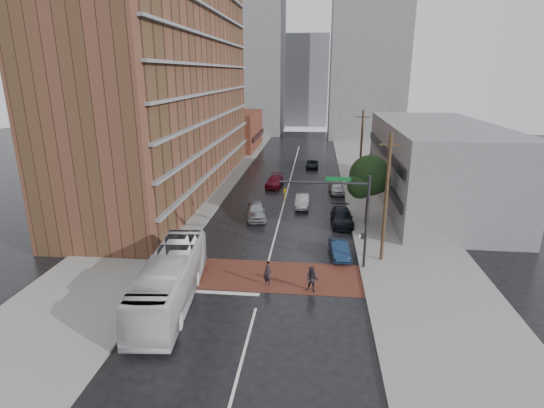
% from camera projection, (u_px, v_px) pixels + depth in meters
% --- Properties ---
extents(ground, '(160.00, 160.00, 0.00)m').
position_uv_depth(ground, '(264.00, 279.00, 30.42)').
color(ground, black).
rests_on(ground, ground).
extents(crosswalk, '(14.00, 5.00, 0.02)m').
position_uv_depth(crosswalk, '(265.00, 276.00, 30.89)').
color(crosswalk, brown).
rests_on(crosswalk, ground).
extents(sidewalk_west, '(9.00, 90.00, 0.15)m').
position_uv_depth(sidewalk_west, '(200.00, 186.00, 55.30)').
color(sidewalk_west, gray).
rests_on(sidewalk_west, ground).
extents(sidewalk_east, '(9.00, 90.00, 0.15)m').
position_uv_depth(sidewalk_east, '(380.00, 190.00, 52.99)').
color(sidewalk_east, gray).
rests_on(sidewalk_east, ground).
extents(apartment_block, '(10.00, 44.00, 28.00)m').
position_uv_depth(apartment_block, '(171.00, 74.00, 50.47)').
color(apartment_block, brown).
rests_on(apartment_block, ground).
extents(storefront_west, '(8.00, 16.00, 7.00)m').
position_uv_depth(storefront_west, '(237.00, 130.00, 81.87)').
color(storefront_west, brown).
rests_on(storefront_west, ground).
extents(building_east, '(11.00, 26.00, 9.00)m').
position_uv_depth(building_east, '(435.00, 165.00, 46.43)').
color(building_east, gray).
rests_on(building_east, ground).
extents(distant_tower_west, '(18.00, 16.00, 32.00)m').
position_uv_depth(distant_tower_west, '(246.00, 65.00, 101.16)').
color(distant_tower_west, gray).
rests_on(distant_tower_west, ground).
extents(distant_tower_east, '(16.00, 14.00, 36.00)m').
position_uv_depth(distant_tower_east, '(368.00, 54.00, 92.06)').
color(distant_tower_east, gray).
rests_on(distant_tower_east, ground).
extents(distant_tower_center, '(12.00, 10.00, 24.00)m').
position_uv_depth(distant_tower_center, '(306.00, 81.00, 117.09)').
color(distant_tower_center, gray).
rests_on(distant_tower_center, ground).
extents(street_tree, '(4.20, 4.10, 6.90)m').
position_uv_depth(street_tree, '(370.00, 178.00, 39.59)').
color(street_tree, '#332319').
rests_on(street_tree, ground).
extents(signal_mast, '(6.50, 0.30, 7.20)m').
position_uv_depth(signal_mast, '(347.00, 208.00, 30.81)').
color(signal_mast, '#2D2D33').
rests_on(signal_mast, ground).
extents(utility_pole_near, '(1.60, 0.26, 10.00)m').
position_uv_depth(utility_pole_near, '(386.00, 198.00, 31.81)').
color(utility_pole_near, '#473321').
rests_on(utility_pole_near, ground).
extents(utility_pole_far, '(1.60, 0.26, 10.00)m').
position_uv_depth(utility_pole_far, '(361.00, 151.00, 50.81)').
color(utility_pole_far, '#473321').
rests_on(utility_pole_far, ground).
extents(transit_bus, '(3.71, 11.73, 3.21)m').
position_uv_depth(transit_bus, '(170.00, 280.00, 26.86)').
color(transit_bus, silver).
rests_on(transit_bus, ground).
extents(pedestrian_a, '(0.66, 0.54, 1.56)m').
position_uv_depth(pedestrian_a, '(268.00, 275.00, 29.28)').
color(pedestrian_a, black).
rests_on(pedestrian_a, ground).
extents(pedestrian_b, '(1.05, 0.93, 1.82)m').
position_uv_depth(pedestrian_b, '(312.00, 280.00, 28.38)').
color(pedestrian_b, '#262127').
rests_on(pedestrian_b, ground).
extents(car_travel_a, '(2.73, 5.09, 1.65)m').
position_uv_depth(car_travel_a, '(256.00, 211.00, 42.84)').
color(car_travel_a, '#989B9F').
rests_on(car_travel_a, ground).
extents(car_travel_b, '(1.48, 4.22, 1.39)m').
position_uv_depth(car_travel_b, '(302.00, 201.00, 46.52)').
color(car_travel_b, '#B6B9BE').
rests_on(car_travel_b, ground).
extents(car_travel_c, '(2.27, 4.85, 1.37)m').
position_uv_depth(car_travel_c, '(275.00, 181.00, 54.95)').
color(car_travel_c, maroon).
rests_on(car_travel_c, ground).
extents(suv_travel, '(1.93, 4.11, 1.14)m').
position_uv_depth(suv_travel, '(312.00, 164.00, 65.82)').
color(suv_travel, black).
rests_on(suv_travel, ground).
extents(car_parked_near, '(1.72, 3.94, 1.26)m').
position_uv_depth(car_parked_near, '(339.00, 249.00, 33.94)').
color(car_parked_near, '#142847').
rests_on(car_parked_near, ground).
extents(car_parked_mid, '(2.19, 5.08, 1.46)m').
position_uv_depth(car_parked_mid, '(342.00, 217.00, 41.25)').
color(car_parked_mid, black).
rests_on(car_parked_mid, ground).
extents(car_parked_far, '(1.99, 4.40, 1.47)m').
position_uv_depth(car_parked_far, '(336.00, 187.00, 51.99)').
color(car_parked_far, '#AAAEB2').
rests_on(car_parked_far, ground).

